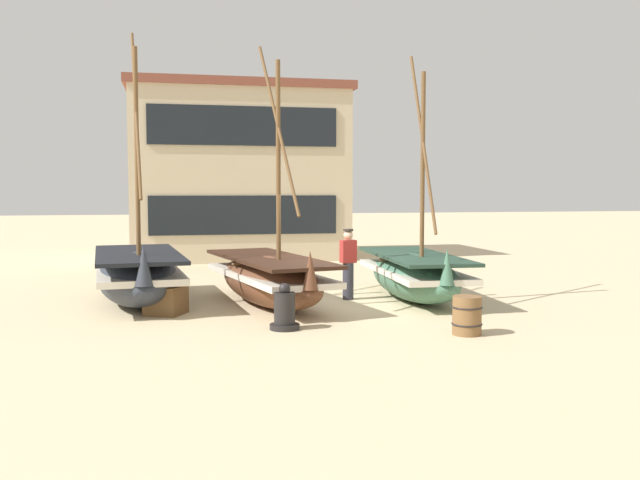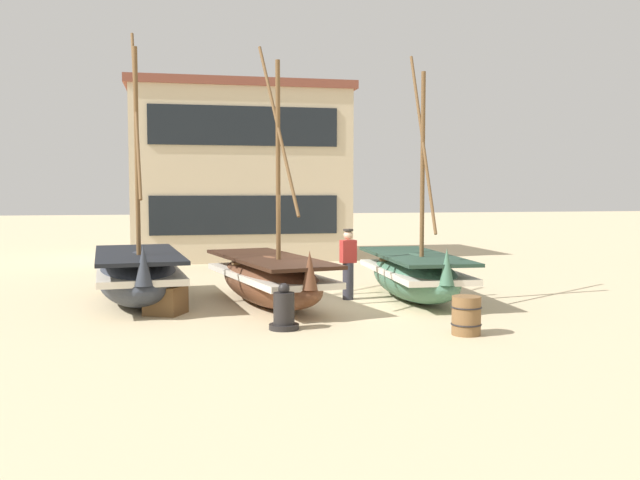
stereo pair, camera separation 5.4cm
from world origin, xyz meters
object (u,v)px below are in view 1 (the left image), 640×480
Objects in this scene: fisherman_by_hull at (348,265)px; fishing_boat_centre_large at (138,275)px; fishing_boat_near_left at (414,274)px; fishing_boat_far_right at (270,278)px; capstan_winch at (285,311)px; wooden_barrel at (467,315)px; cargo_crate at (166,300)px; harbor_building_main at (238,172)px.

fishing_boat_centre_large is at bearing 174.34° from fisherman_by_hull.
fisherman_by_hull is at bearing -5.66° from fishing_boat_centre_large.
fishing_boat_centre_large is (-6.40, 0.80, 0.05)m from fishing_boat_near_left.
fishing_boat_centre_large is 4.89m from fisherman_by_hull.
fishing_boat_centre_large reaches higher than fishing_boat_far_right.
fishing_boat_near_left is at bearing -11.80° from fisherman_by_hull.
fishing_boat_centre_large is 4.63m from capstan_winch.
fishing_boat_far_right reaches higher than wooden_barrel.
capstan_winch is 3.01m from cargo_crate.
fishing_boat_near_left is 0.93× the size of fishing_boat_centre_large.
capstan_winch is 1.22× the size of cargo_crate.
fisherman_by_hull is 0.20× the size of harbor_building_main.
wooden_barrel is (3.04, -3.90, -0.27)m from fishing_boat_far_right.
harbor_building_main is at bearing 88.24° from capstan_winch.
capstan_winch is (-2.04, -3.17, -0.49)m from fisherman_by_hull.
wooden_barrel is at bearing -52.00° from fishing_boat_far_right.
fishing_boat_near_left is at bearing 1.66° from fishing_boat_far_right.
fishing_boat_centre_large reaches higher than capstan_winch.
harbor_building_main is (-1.60, 11.18, 2.46)m from fisherman_by_hull.
fishing_boat_centre_large is 7.67m from wooden_barrel.
fishing_boat_centre_large is 3.71× the size of fisherman_by_hull.
fishing_boat_near_left is 12.22m from harbor_building_main.
fishing_boat_centre_large reaches higher than fishing_boat_near_left.
capstan_winch reaches higher than wooden_barrel.
fishing_boat_near_left reaches higher than cargo_crate.
capstan_winch is at bearing -43.18° from cargo_crate.
fishing_boat_centre_large is at bearing 172.85° from fishing_boat_near_left.
fishing_boat_far_right is (2.93, -0.90, -0.04)m from fishing_boat_centre_large.
capstan_winch is (-0.10, -2.75, -0.27)m from fishing_boat_far_right.
fishing_boat_near_left is 8.27× the size of wooden_barrel.
fisherman_by_hull is at bearing -81.88° from harbor_building_main.
capstan_winch is at bearing 159.89° from wooden_barrel.
fisherman_by_hull is at bearing 12.25° from fishing_boat_far_right.
fishing_boat_near_left reaches higher than wooden_barrel.
wooden_barrel is at bearing -31.03° from cargo_crate.
fisherman_by_hull is (4.87, -0.48, 0.18)m from fishing_boat_centre_large.
fishing_boat_far_right is at bearing -91.70° from harbor_building_main.
fisherman_by_hull is 1.93× the size of capstan_winch.
fisherman_by_hull is (-1.54, 0.32, 0.23)m from fishing_boat_near_left.
cargo_crate is at bearing 148.97° from wooden_barrel.
harbor_building_main is (-2.70, 15.50, 2.94)m from wooden_barrel.
fishing_boat_near_left is 3.43× the size of fisherman_by_hull.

